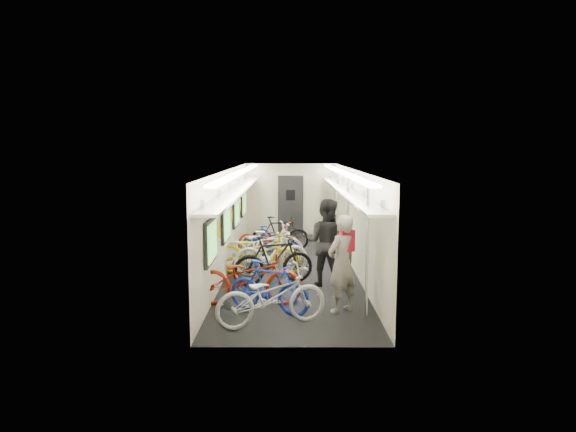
{
  "coord_description": "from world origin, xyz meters",
  "views": [
    {
      "loc": [
        -0.06,
        -12.2,
        2.89
      ],
      "look_at": [
        -0.08,
        1.04,
        1.15
      ],
      "focal_mm": 32.0,
      "sensor_mm": 36.0,
      "label": 1
    }
  ],
  "objects_px": {
    "bicycle_0": "(272,296)",
    "passenger_mid": "(326,242)",
    "bicycle_1": "(269,287)",
    "passenger_near": "(342,264)",
    "backpack": "(347,241)"
  },
  "relations": [
    {
      "from": "passenger_near",
      "to": "backpack",
      "type": "distance_m",
      "value": 0.42
    },
    {
      "from": "passenger_mid",
      "to": "backpack",
      "type": "xyz_separation_m",
      "value": [
        0.23,
        -1.77,
        0.35
      ]
    },
    {
      "from": "passenger_mid",
      "to": "backpack",
      "type": "bearing_deg",
      "value": 119.5
    },
    {
      "from": "bicycle_0",
      "to": "passenger_mid",
      "type": "bearing_deg",
      "value": -43.05
    },
    {
      "from": "bicycle_1",
      "to": "passenger_mid",
      "type": "bearing_deg",
      "value": -6.7
    },
    {
      "from": "passenger_mid",
      "to": "bicycle_1",
      "type": "bearing_deg",
      "value": 80.91
    },
    {
      "from": "passenger_mid",
      "to": "bicycle_0",
      "type": "bearing_deg",
      "value": 89.06
    },
    {
      "from": "passenger_near",
      "to": "passenger_mid",
      "type": "relative_size",
      "value": 0.94
    },
    {
      "from": "bicycle_0",
      "to": "passenger_mid",
      "type": "height_order",
      "value": "passenger_mid"
    },
    {
      "from": "passenger_mid",
      "to": "passenger_near",
      "type": "bearing_deg",
      "value": 116.82
    },
    {
      "from": "bicycle_0",
      "to": "bicycle_1",
      "type": "bearing_deg",
      "value": -13.61
    },
    {
      "from": "bicycle_0",
      "to": "passenger_near",
      "type": "bearing_deg",
      "value": -79.15
    },
    {
      "from": "bicycle_1",
      "to": "passenger_near",
      "type": "bearing_deg",
      "value": -61.24
    },
    {
      "from": "bicycle_1",
      "to": "bicycle_0",
      "type": "bearing_deg",
      "value": -149.11
    },
    {
      "from": "bicycle_0",
      "to": "bicycle_1",
      "type": "distance_m",
      "value": 0.64
    }
  ]
}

